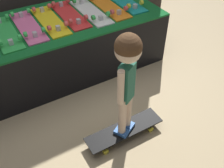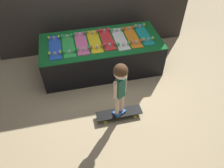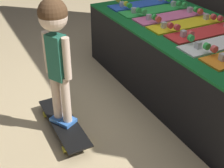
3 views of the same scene
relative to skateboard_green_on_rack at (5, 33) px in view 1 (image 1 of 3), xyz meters
name	(u,v)px [view 1 (image 1 of 3)]	position (x,y,z in m)	size (l,w,h in m)	color
ground_plane	(87,92)	(0.59, -0.54, -0.65)	(16.00, 16.00, 0.00)	tan
display_rack	(64,44)	(0.59, 0.02, -0.33)	(2.22, 1.00, 0.64)	black
skateboard_green_on_rack	(5,33)	(0.00, 0.00, 0.00)	(0.21, 0.73, 0.09)	green
skateboard_pink_on_rack	(28,26)	(0.24, 0.02, 0.00)	(0.21, 0.73, 0.09)	pink
skateboard_yellow_on_rack	(50,20)	(0.47, 0.02, 0.00)	(0.21, 0.73, 0.09)	yellow
skateboard_red_on_rack	(69,14)	(0.71, 0.05, 0.00)	(0.21, 0.73, 0.09)	red
skateboard_white_on_rack	(91,11)	(0.95, 0.00, 0.00)	(0.21, 0.73, 0.09)	white
skateboard_orange_on_rack	(108,6)	(1.19, 0.01, 0.00)	(0.21, 0.73, 0.09)	orange
skateboard_teal_on_rack	(124,1)	(1.42, 0.05, 0.00)	(0.21, 0.73, 0.09)	teal
skateboard_on_floor	(124,130)	(0.63, -1.25, -0.58)	(0.74, 0.19, 0.09)	black
child	(127,69)	(0.63, -1.25, 0.13)	(0.22, 0.20, 0.99)	#3870C6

